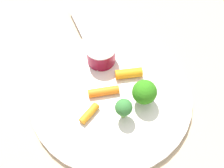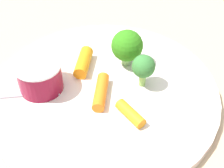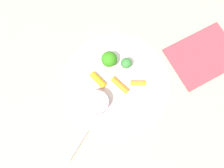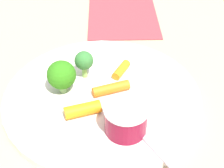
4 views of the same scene
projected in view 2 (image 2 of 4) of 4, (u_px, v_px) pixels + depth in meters
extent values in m
plane|color=tan|center=(104.00, 95.00, 0.42)|extent=(2.40, 2.40, 0.00)
cylinder|color=silver|center=(104.00, 92.00, 0.41)|extent=(0.29, 0.29, 0.01)
cylinder|color=maroon|center=(40.00, 77.00, 0.40)|extent=(0.06, 0.06, 0.04)
cylinder|color=silver|center=(37.00, 65.00, 0.38)|extent=(0.06, 0.06, 0.00)
cylinder|color=#85B857|center=(142.00, 79.00, 0.41)|extent=(0.01, 0.01, 0.02)
sphere|color=#337132|center=(144.00, 66.00, 0.39)|extent=(0.03, 0.03, 0.03)
cylinder|color=#7EAC65|center=(127.00, 59.00, 0.44)|extent=(0.01, 0.01, 0.01)
sphere|color=#2D7816|center=(127.00, 46.00, 0.42)|extent=(0.04, 0.04, 0.04)
cylinder|color=orange|center=(101.00, 92.00, 0.39)|extent=(0.02, 0.06, 0.02)
cylinder|color=orange|center=(84.00, 62.00, 0.43)|extent=(0.02, 0.05, 0.02)
cylinder|color=orange|center=(130.00, 113.00, 0.37)|extent=(0.04, 0.04, 0.01)
cube|color=#B7ABB6|center=(49.00, 90.00, 0.40)|extent=(0.03, 0.01, 0.00)
cube|color=#B7ABB6|center=(49.00, 92.00, 0.40)|extent=(0.03, 0.01, 0.00)
cube|color=#B7ABB6|center=(49.00, 93.00, 0.40)|extent=(0.03, 0.01, 0.00)
cube|color=#B7ABB6|center=(49.00, 95.00, 0.40)|extent=(0.03, 0.01, 0.00)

